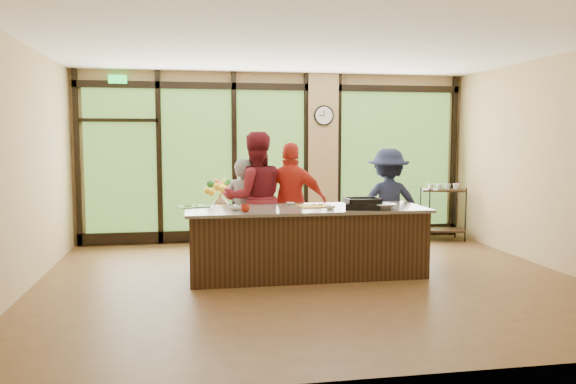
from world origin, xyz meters
name	(u,v)px	position (x,y,z in m)	size (l,w,h in m)	color
floor	(311,281)	(0.00, 0.00, 0.00)	(7.00, 7.00, 0.00)	brown
ceiling	(312,45)	(0.00, 0.00, 3.00)	(7.00, 7.00, 0.00)	white
back_wall	(276,157)	(0.00, 3.00, 1.50)	(7.00, 7.00, 0.00)	tan
left_wall	(19,168)	(-3.50, 0.00, 1.50)	(6.00, 6.00, 0.00)	tan
right_wall	(559,163)	(3.50, 0.00, 1.50)	(6.00, 6.00, 0.00)	tan
window_wall	(285,163)	(0.16, 2.95, 1.39)	(6.90, 0.12, 3.00)	tan
island_base	(306,243)	(0.00, 0.30, 0.44)	(3.10, 1.00, 0.88)	#321E10
countertop	(306,209)	(0.00, 0.30, 0.90)	(3.20, 1.10, 0.04)	slate
wall_clock	(324,115)	(0.85, 2.87, 2.25)	(0.36, 0.04, 0.36)	black
cook_left	(243,211)	(-0.77, 1.15, 0.78)	(0.57, 0.37, 1.56)	gray
cook_midleft	(255,198)	(-0.60, 1.09, 0.97)	(0.94, 0.73, 1.94)	maroon
cook_midright	(292,203)	(-0.05, 1.13, 0.89)	(1.05, 0.44, 1.78)	red
cook_right	(388,204)	(1.45, 1.13, 0.84)	(1.09, 0.63, 1.69)	#1B213C
roasting_pan	(362,206)	(0.69, 0.02, 0.96)	(0.44, 0.34, 0.08)	black
mixing_bowl	(383,206)	(0.94, -0.07, 0.96)	(0.32, 0.32, 0.08)	silver
cutting_board_left	(193,206)	(-1.50, 0.64, 0.93)	(0.39, 0.30, 0.01)	#387F2E
cutting_board_center	(316,206)	(0.15, 0.40, 0.93)	(0.44, 0.33, 0.01)	gold
cutting_board_right	(368,205)	(0.88, 0.38, 0.93)	(0.38, 0.28, 0.01)	gold
prep_bowl_near	(236,208)	(-0.95, 0.21, 0.94)	(0.15, 0.15, 0.05)	silver
prep_bowl_mid	(330,208)	(0.27, 0.10, 0.94)	(0.13, 0.13, 0.04)	silver
prep_bowl_far	(290,204)	(-0.15, 0.66, 0.93)	(0.12, 0.12, 0.03)	silver
red_ramekin	(245,208)	(-0.85, 0.00, 0.97)	(0.12, 0.12, 0.09)	#A51E10
flower_stand	(221,232)	(-1.06, 1.83, 0.36)	(0.36, 0.36, 0.72)	#321E10
flower_vase	(220,202)	(-1.06, 1.83, 0.85)	(0.24, 0.24, 0.25)	#7D6244
bar_cart	(443,207)	(2.95, 2.41, 0.62)	(0.85, 0.65, 1.03)	#321E10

